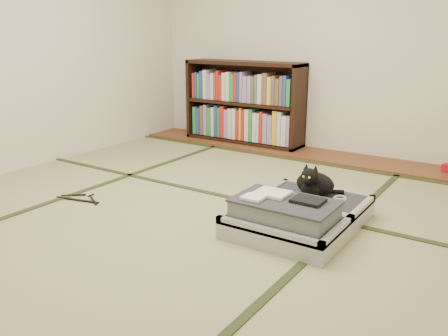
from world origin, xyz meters
The scene contains 8 objects.
floor centered at (0.00, 0.00, 0.00)m, with size 4.50×4.50×0.00m, color tan.
wood_strip centered at (0.00, 2.00, 0.01)m, with size 4.00×0.50×0.02m, color brown.
tatami_borders centered at (0.00, 0.49, 0.00)m, with size 4.00×4.50×0.01m.
bookcase centered at (-0.83, 2.07, 0.45)m, with size 1.41×0.32×0.92m.
suitcase centered at (0.76, 0.14, 0.10)m, with size 0.70×0.94×0.28m.
cat centered at (0.74, 0.43, 0.23)m, with size 0.31×0.31×0.25m.
cable_coil centered at (0.92, 0.47, 0.14)m, with size 0.10×0.10×0.02m.
hanger centered at (-0.86, -0.27, 0.01)m, with size 0.39×0.22×0.01m.
Camera 1 is at (1.96, -2.51, 1.24)m, focal length 38.00 mm.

